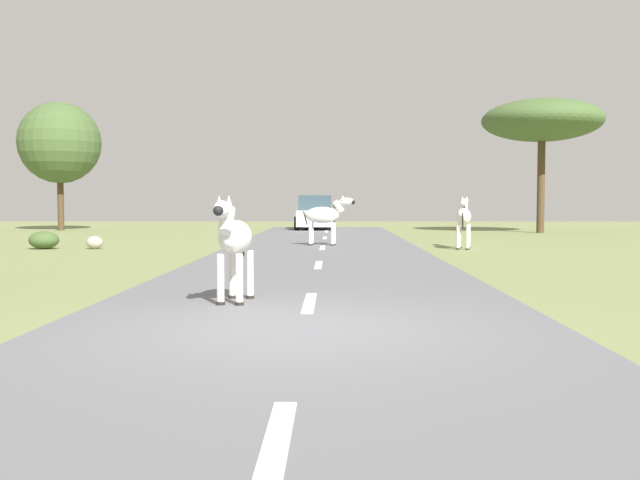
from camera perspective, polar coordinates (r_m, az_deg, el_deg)
The scene contains 11 objects.
ground_plane at distance 8.12m, azimuth -2.22°, elevation -7.38°, with size 90.00×90.00×0.00m, color olive.
road at distance 8.11m, azimuth -1.32°, elevation -7.21°, with size 6.00×64.00×0.05m, color slate.
lane_markings at distance 7.12m, azimuth -1.66°, elevation -8.42°, with size 0.16×56.00×0.01m.
zebra_0 at distance 10.09m, azimuth -6.89°, elevation 0.07°, with size 0.52×1.60×1.50m.
zebra_1 at distance 22.66m, azimuth 11.41°, elevation 1.78°, with size 0.70×1.73×1.65m.
zebra_2 at distance 23.18m, azimuth 0.41°, elevation 1.96°, with size 1.71×0.62×1.62m.
car_0 at distance 36.86m, azimuth -0.37°, elevation 2.11°, with size 2.03×4.35×1.74m.
tree_1 at distance 35.43m, azimuth 17.32°, elevation 9.07°, with size 5.59×5.59×6.26m.
tree_4 at distance 38.93m, azimuth -20.09°, elevation 7.29°, with size 4.13×4.13×6.53m.
bush_0 at distance 23.79m, azimuth -21.20°, elevation -0.01°, with size 0.92×0.83×0.55m, color #425B2D.
rock_1 at distance 23.28m, azimuth -17.57°, elevation -0.19°, with size 0.52×0.43×0.40m, color #A89E8C.
Camera 1 is at (0.46, -7.97, 1.47)m, focal length 40.05 mm.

